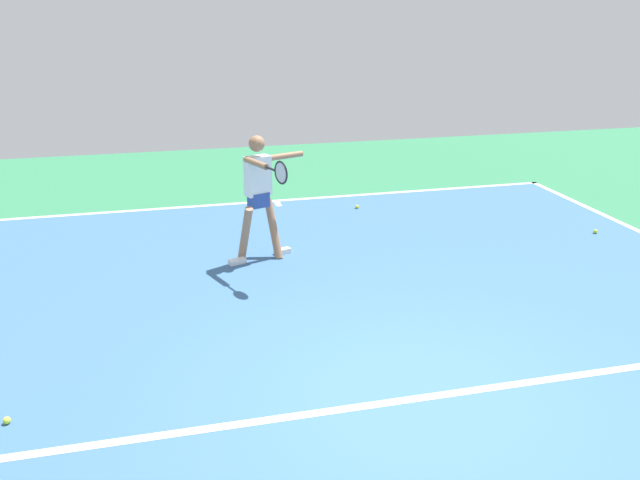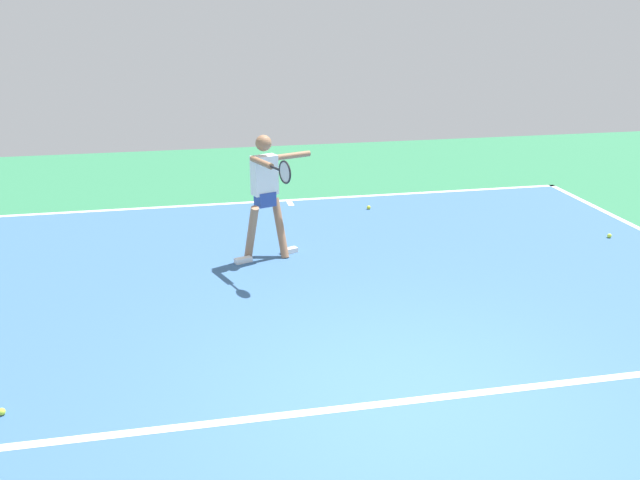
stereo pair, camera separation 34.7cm
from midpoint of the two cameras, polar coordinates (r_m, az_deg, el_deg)
name	(u,v)px [view 2 (the right image)]	position (r m, az deg, el deg)	size (l,w,h in m)	color
ground_plane	(403,400)	(6.43, 8.48, -13.05)	(23.03, 23.03, 0.00)	#2D754C
court_surface	(403,400)	(6.43, 8.48, -13.03)	(10.49, 13.40, 0.00)	#38608E
court_line_baseline_near	(288,200)	(12.37, -1.84, 3.33)	(10.49, 0.10, 0.01)	white
court_line_service	(404,401)	(6.40, 8.58, -13.17)	(7.87, 0.10, 0.01)	white
court_line_centre_mark	(290,203)	(12.18, -1.68, 3.07)	(0.10, 0.30, 0.01)	white
tennis_player	(266,189)	(9.29, -3.42, 4.21)	(1.15, 1.32, 1.75)	#9E7051
tennis_ball_centre_court	(609,236)	(11.36, 23.77, 0.32)	(0.07, 0.07, 0.07)	#C6E53D
tennis_ball_far_corner	(369,207)	(11.87, 4.92, 2.72)	(0.07, 0.07, 0.07)	yellow
tennis_ball_by_baseline	(2,412)	(6.67, -23.63, -12.99)	(0.07, 0.07, 0.07)	#C6E53D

